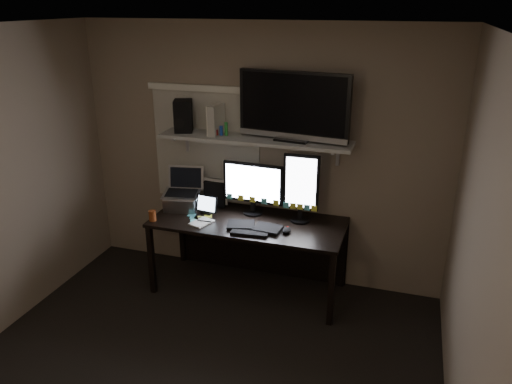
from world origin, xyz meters
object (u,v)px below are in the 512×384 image
at_px(keyboard, 254,227).
at_px(speaker, 183,116).
at_px(desk, 252,232).
at_px(tablet, 207,204).
at_px(monitor_portrait, 301,188).
at_px(tv, 294,107).
at_px(monitor_landscape, 253,188).
at_px(laptop, 181,190).
at_px(game_console, 216,120).
at_px(cup, 153,216).
at_px(mouse, 287,230).

height_order(keyboard, speaker, speaker).
distance_m(desk, tablet, 0.51).
bearing_deg(monitor_portrait, tv, 147.32).
bearing_deg(speaker, monitor_landscape, -23.31).
xyz_separation_m(keyboard, tv, (0.25, 0.36, 1.04)).
bearing_deg(laptop, keyboard, -26.13).
bearing_deg(desk, game_console, 166.06).
bearing_deg(keyboard, tablet, 155.78).
distance_m(tablet, cup, 0.53).
distance_m(monitor_landscape, cup, 0.98).
bearing_deg(monitor_portrait, keyboard, -141.32).
bearing_deg(laptop, tablet, -18.26).
distance_m(tablet, speaker, 0.87).
bearing_deg(cup, game_console, 45.98).
bearing_deg(game_console, tv, 6.55).
relative_size(desk, speaker, 5.98).
height_order(laptop, game_console, game_console).
relative_size(cup, game_console, 0.36).
bearing_deg(mouse, speaker, 160.56).
bearing_deg(laptop, desk, -7.34).
relative_size(monitor_landscape, game_console, 2.13).
xyz_separation_m(keyboard, laptop, (-0.82, 0.22, 0.18)).
height_order(keyboard, game_console, game_console).
height_order(monitor_portrait, mouse, monitor_portrait).
distance_m(cup, tv, 1.64).
xyz_separation_m(monitor_portrait, game_console, (-0.85, 0.07, 0.56)).
height_order(desk, tv, tv).
bearing_deg(monitor_landscape, tablet, -158.70).
height_order(monitor_portrait, laptop, monitor_portrait).
bearing_deg(monitor_landscape, laptop, -168.75).
xyz_separation_m(mouse, speaker, (-1.12, 0.36, 0.88)).
bearing_deg(cup, tablet, 35.78).
xyz_separation_m(desk, keyboard, (0.10, -0.27, 0.19)).
bearing_deg(tablet, game_console, 83.55).
xyz_separation_m(desk, game_console, (-0.38, 0.10, 1.07)).
distance_m(keyboard, tablet, 0.57).
relative_size(monitor_landscape, keyboard, 1.17).
relative_size(mouse, game_console, 0.42).
bearing_deg(monitor_landscape, game_console, 177.15).
bearing_deg(mouse, cup, -175.91).
relative_size(monitor_landscape, speaker, 1.97).
xyz_separation_m(monitor_portrait, cup, (-1.31, -0.41, -0.28)).
relative_size(monitor_landscape, tablet, 2.69).
distance_m(game_console, speaker, 0.33).
bearing_deg(tv, monitor_landscape, -167.37).
bearing_deg(speaker, monitor_portrait, -23.54).
xyz_separation_m(cup, speaker, (0.13, 0.49, 0.85)).
height_order(monitor_portrait, tv, tv).
bearing_deg(desk, tablet, -169.21).
relative_size(keyboard, laptop, 1.27).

